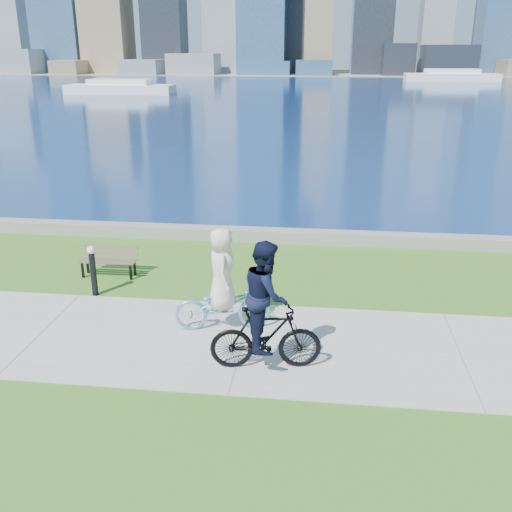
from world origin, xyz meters
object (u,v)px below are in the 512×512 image
Objects in this scene: park_bench at (109,259)px; cyclist_woman at (222,292)px; cyclist_man at (266,317)px; bollard_lamp at (93,267)px.

cyclist_woman reaches higher than park_bench.
bollard_lamp is at bearing 49.12° from cyclist_man.
cyclist_woman is at bearing 27.61° from cyclist_man.
cyclist_woman is (3.18, -1.29, 0.12)m from bollard_lamp.
park_bench is 5.81m from cyclist_man.
park_bench is at bearing 40.35° from cyclist_woman.
cyclist_man is (1.00, -1.38, 0.20)m from cyclist_woman.
bollard_lamp is at bearing -85.77° from park_bench.
bollard_lamp is 4.97m from cyclist_man.
cyclist_man is (4.28, -3.89, 0.56)m from park_bench.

